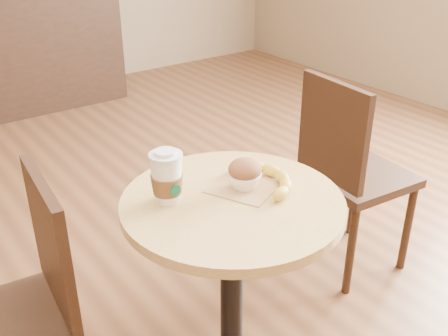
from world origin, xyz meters
name	(u,v)px	position (x,y,z in m)	size (l,w,h in m)	color
cafe_table	(232,271)	(0.01, -0.04, 0.50)	(0.62, 0.62, 0.75)	black
chair_left	(21,312)	(-0.55, 0.19, 0.47)	(0.41, 0.41, 0.85)	black
chair_right	(349,169)	(0.82, 0.22, 0.49)	(0.42, 0.42, 0.89)	black
kraft_bag	(249,181)	(0.11, 0.01, 0.75)	(0.24, 0.18, 0.00)	#A67C50
coffee_cup	(167,179)	(-0.14, 0.05, 0.82)	(0.09, 0.09, 0.15)	white
muffin	(245,174)	(0.07, -0.01, 0.80)	(0.10, 0.10, 0.09)	white
banana	(267,177)	(0.15, -0.03, 0.77)	(0.14, 0.26, 0.04)	gold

